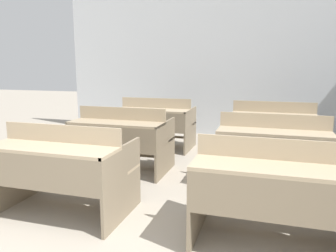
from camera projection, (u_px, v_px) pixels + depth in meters
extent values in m
cube|color=silver|center=(223.00, 62.00, 6.66)|extent=(6.82, 0.06, 3.04)
cube|color=#82735C|center=(14.00, 171.00, 3.41)|extent=(0.03, 0.82, 0.71)
cube|color=#82735C|center=(123.00, 183.00, 3.06)|extent=(0.03, 0.82, 0.71)
cube|color=tan|center=(50.00, 148.00, 2.97)|extent=(1.26, 0.39, 0.03)
cube|color=#82735C|center=(37.00, 173.00, 2.83)|extent=(1.20, 0.02, 0.32)
cube|color=tan|center=(61.00, 134.00, 3.13)|extent=(1.26, 0.02, 0.17)
cube|color=tan|center=(79.00, 163.00, 3.46)|extent=(1.26, 0.32, 0.03)
cube|color=#82735C|center=(80.00, 187.00, 3.51)|extent=(1.20, 0.04, 0.04)
cube|color=#7D6E57|center=(199.00, 193.00, 2.82)|extent=(0.03, 0.82, 0.71)
cube|color=tan|center=(277.00, 169.00, 2.38)|extent=(1.26, 0.39, 0.03)
cube|color=#7D6E57|center=(276.00, 201.00, 2.24)|extent=(1.20, 0.02, 0.32)
cube|color=tan|center=(278.00, 149.00, 2.54)|extent=(1.26, 0.02, 0.17)
cube|color=tan|center=(274.00, 183.00, 2.87)|extent=(1.26, 0.32, 0.03)
cube|color=#7D6E57|center=(273.00, 212.00, 2.92)|extent=(1.20, 0.04, 0.04)
cube|color=#7A6B54|center=(84.00, 142.00, 4.72)|extent=(0.03, 0.82, 0.71)
cube|color=#7A6B54|center=(165.00, 148.00, 4.37)|extent=(0.03, 0.82, 0.71)
cube|color=tan|center=(116.00, 123.00, 4.28)|extent=(1.26, 0.39, 0.03)
cube|color=#7A6B54|center=(109.00, 139.00, 4.14)|extent=(1.20, 0.02, 0.32)
cube|color=tan|center=(121.00, 114.00, 4.44)|extent=(1.26, 0.02, 0.17)
cube|color=tan|center=(130.00, 136.00, 4.77)|extent=(1.26, 0.32, 0.03)
cube|color=#7A6B54|center=(131.00, 154.00, 4.81)|extent=(1.20, 0.04, 0.04)
cube|color=#80715A|center=(221.00, 153.00, 4.12)|extent=(0.03, 0.82, 0.71)
cube|color=#80715A|center=(328.00, 161.00, 3.77)|extent=(0.03, 0.82, 0.71)
cube|color=tan|center=(274.00, 132.00, 3.68)|extent=(1.26, 0.39, 0.03)
cube|color=#80715A|center=(273.00, 152.00, 3.54)|extent=(1.20, 0.02, 0.32)
cube|color=tan|center=(274.00, 121.00, 3.84)|extent=(1.26, 0.02, 0.17)
cube|color=tan|center=(272.00, 147.00, 4.17)|extent=(1.26, 0.32, 0.03)
cube|color=#80715A|center=(271.00, 167.00, 4.21)|extent=(1.20, 0.04, 0.04)
cube|color=#83745D|center=(125.00, 126.00, 5.98)|extent=(0.03, 0.82, 0.71)
cube|color=#83745D|center=(190.00, 130.00, 5.62)|extent=(0.03, 0.82, 0.71)
cube|color=tan|center=(152.00, 110.00, 5.54)|extent=(1.26, 0.39, 0.03)
cube|color=#83745D|center=(149.00, 122.00, 5.40)|extent=(1.20, 0.02, 0.32)
cube|color=tan|center=(156.00, 103.00, 5.69)|extent=(1.26, 0.02, 0.17)
cube|color=tan|center=(161.00, 122.00, 6.03)|extent=(1.26, 0.32, 0.03)
cube|color=#83745D|center=(161.00, 136.00, 6.07)|extent=(1.20, 0.04, 0.04)
cube|color=#7F7059|center=(233.00, 132.00, 5.43)|extent=(0.03, 0.82, 0.71)
cube|color=#7F7059|center=(314.00, 136.00, 5.08)|extent=(0.03, 0.82, 0.71)
cube|color=tan|center=(274.00, 115.00, 4.99)|extent=(1.26, 0.39, 0.03)
cube|color=#7F7059|center=(273.00, 128.00, 4.85)|extent=(1.20, 0.02, 0.32)
cube|color=tan|center=(274.00, 107.00, 5.15)|extent=(1.26, 0.02, 0.17)
cube|color=tan|center=(272.00, 127.00, 5.48)|extent=(1.26, 0.32, 0.03)
cube|color=#7F7059|center=(271.00, 143.00, 5.53)|extent=(1.20, 0.04, 0.04)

